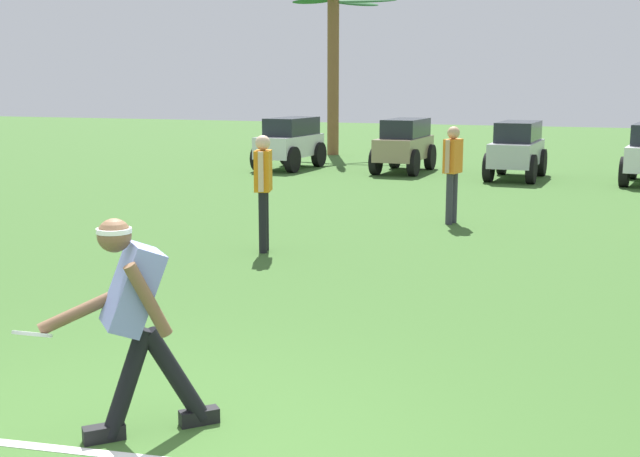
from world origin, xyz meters
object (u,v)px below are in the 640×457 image
Objects in this scene: frisbee_thrower at (135,315)px; parked_car_slot_c at (517,148)px; teammate_deep at (263,182)px; parked_car_slot_a at (290,141)px; frisbee_in_flight at (32,334)px; parked_car_slot_b at (405,144)px; palm_tree_far_left at (334,55)px; teammate_near_sideline at (453,165)px.

frisbee_thrower is 15.26m from parked_car_slot_c.
teammate_deep reaches higher than parked_car_slot_a.
frisbee_thrower is at bearing 27.31° from frisbee_in_flight.
frisbee_thrower is 0.58× the size of parked_car_slot_a.
teammate_deep is 0.65× the size of parked_car_slot_b.
frisbee_thrower is 0.59× the size of parked_car_slot_c.
frisbee_in_flight is at bearing -74.84° from palm_tree_far_left.
palm_tree_far_left is at bearing 95.21° from parked_car_slot_a.
frisbee_in_flight is 0.17× the size of teammate_near_sideline.
palm_tree_far_left is (-6.00, 19.76, 2.30)m from frisbee_thrower.
teammate_deep is (-1.70, 5.48, 0.14)m from frisbee_thrower.
teammate_near_sideline is at bearing -68.94° from parked_car_slot_b.
frisbee_in_flight is 0.17× the size of teammate_deep.
frisbee_thrower is 5.40× the size of frisbee_in_flight.
parked_car_slot_c is at bearing 89.03° from teammate_near_sideline.
parked_car_slot_a is at bearing -173.81° from parked_car_slot_b.
teammate_near_sideline reaches higher than parked_car_slot_a.
parked_car_slot_a is 0.47× the size of palm_tree_far_left.
parked_car_slot_c reaches higher than frisbee_in_flight.
teammate_near_sideline is at bearing 85.18° from frisbee_in_flight.
teammate_near_sideline is (0.18, 8.55, 0.14)m from frisbee_thrower.
palm_tree_far_left reaches higher than frisbee_in_flight.
frisbee_thrower is at bearing -72.78° from teammate_deep.
frisbee_thrower is at bearing -91.24° from teammate_near_sideline.
teammate_deep is 0.30× the size of palm_tree_far_left.
palm_tree_far_left reaches higher than frisbee_thrower.
parked_car_slot_b is (3.03, 0.33, 0.00)m from parked_car_slot_a.
teammate_deep is at bearing -85.11° from parked_car_slot_b.
frisbee_in_flight is at bearing -82.84° from parked_car_slot_b.
parked_car_slot_b is (-2.01, 16.01, 0.03)m from frisbee_in_flight.
palm_tree_far_left is (-6.30, 4.51, 2.37)m from parked_car_slot_c.
parked_car_slot_a is 4.99m from palm_tree_far_left.
teammate_near_sideline is 8.95m from parked_car_slot_a.
parked_car_slot_b is (-0.88, 10.24, -0.22)m from teammate_deep.
frisbee_thrower is 0.91× the size of teammate_deep.
teammate_near_sideline is 3.61m from teammate_deep.
teammate_near_sideline is at bearing 58.57° from teammate_deep.
teammate_near_sideline is at bearing -61.13° from palm_tree_far_left.
frisbee_in_flight is at bearing -93.17° from parked_car_slot_c.
parked_car_slot_b is 0.99× the size of parked_car_slot_c.
palm_tree_far_left is (-0.40, 4.38, 2.37)m from parked_car_slot_a.
parked_car_slot_c is (0.11, 6.70, -0.22)m from teammate_near_sideline.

